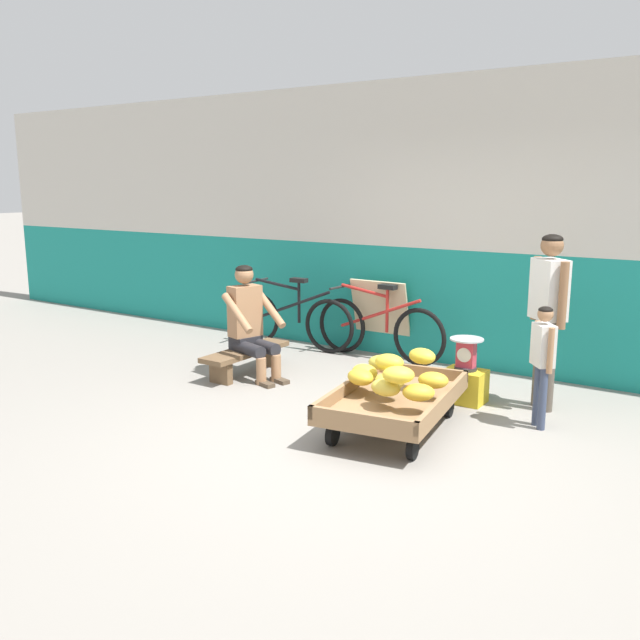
# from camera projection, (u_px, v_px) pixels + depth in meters

# --- Properties ---
(ground_plane) EXTENTS (80.00, 80.00, 0.00)m
(ground_plane) POSITION_uv_depth(u_px,v_px,m) (350.00, 445.00, 5.15)
(ground_plane) COLOR gray
(back_wall) EXTENTS (16.00, 0.30, 3.05)m
(back_wall) POSITION_uv_depth(u_px,v_px,m) (488.00, 225.00, 7.09)
(back_wall) COLOR #19847A
(back_wall) RESTS_ON ground
(banana_cart) EXTENTS (1.04, 1.55, 0.36)m
(banana_cart) POSITION_uv_depth(u_px,v_px,m) (395.00, 401.00, 5.41)
(banana_cart) COLOR #8E6B47
(banana_cart) RESTS_ON ground
(banana_pile) EXTENTS (0.93, 0.91, 0.26)m
(banana_pile) POSITION_uv_depth(u_px,v_px,m) (394.00, 374.00, 5.37)
(banana_pile) COLOR gold
(banana_pile) RESTS_ON banana_cart
(low_bench) EXTENTS (0.31, 1.10, 0.27)m
(low_bench) POSITION_uv_depth(u_px,v_px,m) (246.00, 356.00, 7.01)
(low_bench) COLOR brown
(low_bench) RESTS_ON ground
(vendor_seated) EXTENTS (0.73, 0.59, 1.14)m
(vendor_seated) POSITION_uv_depth(u_px,v_px,m) (250.00, 322.00, 6.87)
(vendor_seated) COLOR #9E704C
(vendor_seated) RESTS_ON ground
(plastic_crate) EXTENTS (0.36, 0.28, 0.30)m
(plastic_crate) POSITION_uv_depth(u_px,v_px,m) (465.00, 386.00, 6.13)
(plastic_crate) COLOR gold
(plastic_crate) RESTS_ON ground
(weighing_scale) EXTENTS (0.30, 0.30, 0.29)m
(weighing_scale) POSITION_uv_depth(u_px,v_px,m) (466.00, 354.00, 6.07)
(weighing_scale) COLOR #28282D
(weighing_scale) RESTS_ON plastic_crate
(bicycle_near_left) EXTENTS (1.66, 0.48, 0.86)m
(bicycle_near_left) POSITION_uv_depth(u_px,v_px,m) (292.00, 319.00, 8.11)
(bicycle_near_left) COLOR black
(bicycle_near_left) RESTS_ON ground
(bicycle_far_left) EXTENTS (1.66, 0.48, 0.86)m
(bicycle_far_left) POSITION_uv_depth(u_px,v_px,m) (379.00, 328.00, 7.61)
(bicycle_far_left) COLOR black
(bicycle_far_left) RESTS_ON ground
(sign_board) EXTENTS (0.70, 0.25, 0.88)m
(sign_board) POSITION_uv_depth(u_px,v_px,m) (381.00, 318.00, 7.77)
(sign_board) COLOR #C6B289
(sign_board) RESTS_ON ground
(customer_adult) EXTENTS (0.38, 0.36, 1.53)m
(customer_adult) POSITION_uv_depth(u_px,v_px,m) (548.00, 302.00, 5.80)
(customer_adult) COLOR brown
(customer_adult) RESTS_ON ground
(customer_child) EXTENTS (0.23, 0.26, 1.00)m
(customer_child) POSITION_uv_depth(u_px,v_px,m) (543.00, 353.00, 5.40)
(customer_child) COLOR #38425B
(customer_child) RESTS_ON ground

